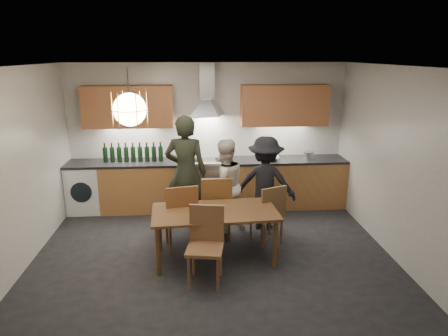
{
  "coord_description": "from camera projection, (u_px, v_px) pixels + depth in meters",
  "views": [
    {
      "loc": [
        -0.21,
        -4.97,
        2.76
      ],
      "look_at": [
        0.17,
        0.4,
        1.2
      ],
      "focal_mm": 32.0,
      "sensor_mm": 36.0,
      "label": 1
    }
  ],
  "objects": [
    {
      "name": "ground",
      "position": [
        214.0,
        259.0,
        5.54
      ],
      "size": [
        5.0,
        5.0,
        0.0
      ],
      "primitive_type": "plane",
      "color": "black",
      "rests_on": "ground"
    },
    {
      "name": "room_shell",
      "position": [
        213.0,
        139.0,
        5.07
      ],
      "size": [
        5.02,
        4.52,
        2.61
      ],
      "color": "silver",
      "rests_on": "ground"
    },
    {
      "name": "counter_run",
      "position": [
        210.0,
        184.0,
        7.29
      ],
      "size": [
        5.0,
        0.62,
        0.9
      ],
      "color": "#C1844A",
      "rests_on": "ground"
    },
    {
      "name": "range_stove",
      "position": [
        208.0,
        185.0,
        7.28
      ],
      "size": [
        0.9,
        0.6,
        0.92
      ],
      "color": "silver",
      "rests_on": "ground"
    },
    {
      "name": "wall_fixtures",
      "position": [
        207.0,
        105.0,
        7.0
      ],
      "size": [
        4.3,
        0.54,
        1.1
      ],
      "color": "#C0774A",
      "rests_on": "ground"
    },
    {
      "name": "pendant_lamp",
      "position": [
        130.0,
        110.0,
        4.8
      ],
      "size": [
        0.43,
        0.43,
        0.7
      ],
      "color": "black",
      "rests_on": "ground"
    },
    {
      "name": "dining_table",
      "position": [
        215.0,
        216.0,
        5.4
      ],
      "size": [
        1.73,
        0.95,
        0.71
      ],
      "rotation": [
        0.0,
        0.0,
        0.07
      ],
      "color": "brown",
      "rests_on": "ground"
    },
    {
      "name": "chair_back_left",
      "position": [
        181.0,
        213.0,
        5.66
      ],
      "size": [
        0.53,
        0.53,
        1.0
      ],
      "rotation": [
        0.0,
        0.0,
        3.35
      ],
      "color": "brown",
      "rests_on": "ground"
    },
    {
      "name": "chair_back_mid",
      "position": [
        217.0,
        204.0,
        5.99
      ],
      "size": [
        0.47,
        0.47,
        1.01
      ],
      "rotation": [
        0.0,
        0.0,
        3.12
      ],
      "color": "brown",
      "rests_on": "ground"
    },
    {
      "name": "chair_back_right",
      "position": [
        270.0,
        210.0,
        5.88
      ],
      "size": [
        0.54,
        0.54,
        0.91
      ],
      "rotation": [
        0.0,
        0.0,
        3.53
      ],
      "color": "brown",
      "rests_on": "ground"
    },
    {
      "name": "chair_front",
      "position": [
        206.0,
        239.0,
        4.91
      ],
      "size": [
        0.5,
        0.5,
        0.96
      ],
      "rotation": [
        0.0,
        0.0,
        -0.16
      ],
      "color": "brown",
      "rests_on": "ground"
    },
    {
      "name": "person_left",
      "position": [
        186.0,
        172.0,
        6.37
      ],
      "size": [
        0.74,
        0.56,
        1.84
      ],
      "primitive_type": "imported",
      "rotation": [
        0.0,
        0.0,
        2.95
      ],
      "color": "black",
      "rests_on": "ground"
    },
    {
      "name": "person_mid",
      "position": [
        224.0,
        186.0,
        6.27
      ],
      "size": [
        0.9,
        0.82,
        1.49
      ],
      "primitive_type": "imported",
      "rotation": [
        0.0,
        0.0,
        3.57
      ],
      "color": "beige",
      "rests_on": "ground"
    },
    {
      "name": "person_right",
      "position": [
        265.0,
        183.0,
        6.36
      ],
      "size": [
        1.09,
        0.79,
        1.52
      ],
      "primitive_type": "imported",
      "rotation": [
        0.0,
        0.0,
        2.89
      ],
      "color": "black",
      "rests_on": "ground"
    },
    {
      "name": "mixing_bowl",
      "position": [
        272.0,
        159.0,
        7.15
      ],
      "size": [
        0.35,
        0.35,
        0.07
      ],
      "primitive_type": "imported",
      "rotation": [
        0.0,
        0.0,
        -0.33
      ],
      "color": "#B2B2B5",
      "rests_on": "counter_run"
    },
    {
      "name": "stock_pot",
      "position": [
        308.0,
        156.0,
        7.24
      ],
      "size": [
        0.19,
        0.19,
        0.12
      ],
      "primitive_type": "cylinder",
      "rotation": [
        0.0,
        0.0,
        0.09
      ],
      "color": "#AEAEB1",
      "rests_on": "counter_run"
    },
    {
      "name": "wine_bottles",
      "position": [
        133.0,
        152.0,
        7.04
      ],
      "size": [
        1.05,
        0.08,
        0.34
      ],
      "color": "black",
      "rests_on": "counter_run"
    }
  ]
}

